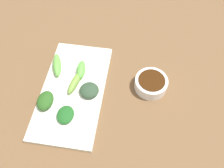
{
  "coord_description": "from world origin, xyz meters",
  "views": [
    {
      "loc": [
        -0.08,
        0.38,
        0.65
      ],
      "look_at": [
        -0.02,
        -0.01,
        0.05
      ],
      "focal_mm": 38.04,
      "sensor_mm": 36.0,
      "label": 1
    }
  ],
  "objects": [
    {
      "name": "broccoli_leafy_4",
      "position": [
        0.1,
        0.11,
        0.04
      ],
      "size": [
        0.05,
        0.06,
        0.02
      ],
      "primitive_type": "ellipsoid",
      "rotation": [
        0.0,
        0.0,
        0.04
      ],
      "color": "#1F5C22",
      "rests_on": "serving_plate"
    },
    {
      "name": "broccoli_stalk_5",
      "position": [
        0.09,
        -0.05,
        0.05
      ],
      "size": [
        0.03,
        0.07,
        0.03
      ],
      "primitive_type": "ellipsoid",
      "rotation": [
        0.0,
        0.0,
        0.1
      ],
      "color": "#61B747",
      "rests_on": "serving_plate"
    },
    {
      "name": "broccoli_leafy_3",
      "position": [
        0.17,
        0.08,
        0.05
      ],
      "size": [
        0.05,
        0.07,
        0.03
      ],
      "primitive_type": "ellipsoid",
      "rotation": [
        0.0,
        0.0,
        0.01
      ],
      "color": "#29591E",
      "rests_on": "serving_plate"
    },
    {
      "name": "tabletop",
      "position": [
        0.0,
        0.0,
        0.01
      ],
      "size": [
        2.1,
        2.1,
        0.02
      ],
      "primitive_type": "cube",
      "color": "brown",
      "rests_on": "ground"
    },
    {
      "name": "broccoli_stalk_1",
      "position": [
        0.17,
        -0.06,
        0.04
      ],
      "size": [
        0.05,
        0.09,
        0.03
      ],
      "primitive_type": "ellipsoid",
      "rotation": [
        0.0,
        0.0,
        0.32
      ],
      "color": "#63B046",
      "rests_on": "serving_plate"
    },
    {
      "name": "broccoli_leafy_0",
      "position": [
        0.05,
        0.02,
        0.04
      ],
      "size": [
        0.06,
        0.06,
        0.02
      ],
      "primitive_type": "ellipsoid",
      "rotation": [
        0.0,
        0.0,
        -0.11
      ],
      "color": "#2E4630",
      "rests_on": "serving_plate"
    },
    {
      "name": "broccoli_stalk_2",
      "position": [
        0.1,
        0.0,
        0.04
      ],
      "size": [
        0.04,
        0.09,
        0.02
      ],
      "primitive_type": "ellipsoid",
      "rotation": [
        0.0,
        0.0,
        -0.2
      ],
      "color": "#759E3F",
      "rests_on": "serving_plate"
    },
    {
      "name": "serving_plate",
      "position": [
        0.1,
        0.02,
        0.03
      ],
      "size": [
        0.19,
        0.36,
        0.01
      ],
      "primitive_type": "cube",
      "color": "silver",
      "rests_on": "tabletop"
    },
    {
      "name": "sauce_bowl",
      "position": [
        -0.14,
        -0.03,
        0.04
      ],
      "size": [
        0.1,
        0.1,
        0.04
      ],
      "color": "white",
      "rests_on": "tabletop"
    }
  ]
}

